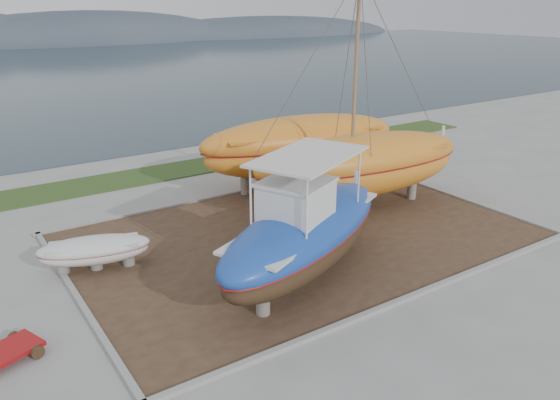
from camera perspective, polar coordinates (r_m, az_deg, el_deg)
ground at (r=19.99m, az=9.01°, el=-7.64°), size 140.00×140.00×0.00m
dirt_patch at (r=22.74m, az=2.22°, el=-3.74°), size 18.00×12.00×0.06m
curb_frame at (r=22.72m, az=2.22°, el=-3.63°), size 18.60×12.60×0.15m
grass_strip at (r=32.17m, az=-9.89°, el=3.25°), size 44.00×3.00×0.08m
sea at (r=84.19m, az=-25.78°, el=11.94°), size 260.00×100.00×0.04m
blue_caique at (r=18.40m, az=2.69°, el=-2.04°), size 9.64×6.53×4.46m
white_dinghy at (r=20.83m, az=-18.77°, el=-5.34°), size 4.20×2.58×1.18m
orange_sailboat at (r=24.43m, az=8.85°, el=10.41°), size 11.07×4.35×10.27m
orange_bare_hull at (r=28.30m, az=2.16°, el=5.02°), size 11.26×4.71×3.58m
red_trailer at (r=17.09m, az=-26.59°, el=-14.27°), size 2.83×2.10×0.36m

